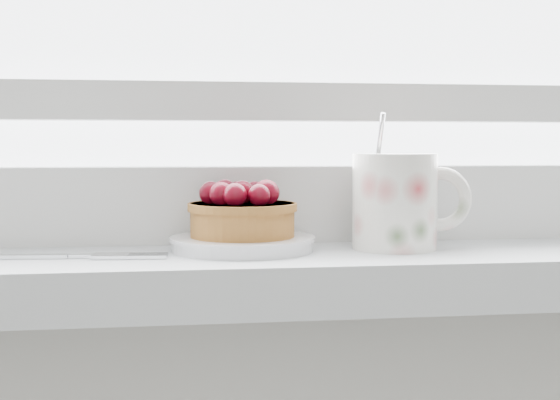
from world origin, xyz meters
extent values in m
cube|color=silver|center=(0.00, 1.90, 0.92)|extent=(1.60, 0.20, 0.04)
cube|color=silver|center=(0.00, 1.97, 0.97)|extent=(1.30, 0.05, 0.07)
cube|color=silver|center=(0.00, 1.97, 1.07)|extent=(1.30, 0.04, 0.04)
cylinder|color=silver|center=(0.02, 1.90, 0.95)|extent=(0.12, 0.12, 0.01)
cylinder|color=brown|center=(0.02, 1.90, 0.97)|extent=(0.09, 0.09, 0.03)
cylinder|color=brown|center=(0.02, 1.90, 0.98)|extent=(0.09, 0.09, 0.01)
sphere|color=#4B000C|center=(0.02, 1.90, 0.99)|extent=(0.02, 0.02, 0.02)
sphere|color=#4B000C|center=(0.04, 1.91, 0.99)|extent=(0.02, 0.02, 0.02)
sphere|color=#4B000C|center=(0.03, 1.92, 0.99)|extent=(0.02, 0.02, 0.02)
sphere|color=#4B000C|center=(0.02, 1.92, 0.99)|extent=(0.02, 0.02, 0.02)
sphere|color=#4B000C|center=(0.00, 1.92, 0.99)|extent=(0.02, 0.02, 0.02)
sphere|color=#4B000C|center=(-0.01, 1.90, 0.99)|extent=(0.02, 0.02, 0.02)
sphere|color=#4B000C|center=(0.00, 1.89, 0.99)|extent=(0.02, 0.02, 0.02)
sphere|color=#4B000C|center=(0.01, 1.88, 0.99)|extent=(0.02, 0.02, 0.02)
sphere|color=#4B000C|center=(0.03, 1.88, 0.99)|extent=(0.02, 0.02, 0.02)
sphere|color=#4B000C|center=(0.04, 1.89, 0.99)|extent=(0.02, 0.02, 0.02)
cylinder|color=white|center=(0.15, 1.89, 0.98)|extent=(0.08, 0.08, 0.08)
cylinder|color=black|center=(0.15, 1.89, 1.02)|extent=(0.06, 0.06, 0.01)
torus|color=white|center=(0.19, 1.89, 0.98)|extent=(0.06, 0.02, 0.06)
cylinder|color=silver|center=(0.14, 1.91, 1.03)|extent=(0.01, 0.02, 0.05)
cube|color=silver|center=(-0.17, 1.88, 0.94)|extent=(0.10, 0.02, 0.00)
cube|color=silver|center=(-0.11, 1.87, 0.94)|extent=(0.02, 0.01, 0.00)
cube|color=silver|center=(-0.09, 1.87, 0.94)|extent=(0.03, 0.03, 0.00)
cube|color=silver|center=(-0.06, 1.86, 0.94)|extent=(0.03, 0.01, 0.00)
cube|color=silver|center=(-0.06, 1.86, 0.94)|extent=(0.03, 0.01, 0.00)
cube|color=silver|center=(-0.06, 1.87, 0.94)|extent=(0.03, 0.01, 0.00)
cube|color=silver|center=(-0.06, 1.88, 0.94)|extent=(0.03, 0.01, 0.00)
camera|label=1|loc=(-0.05, 1.24, 1.03)|focal=50.00mm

